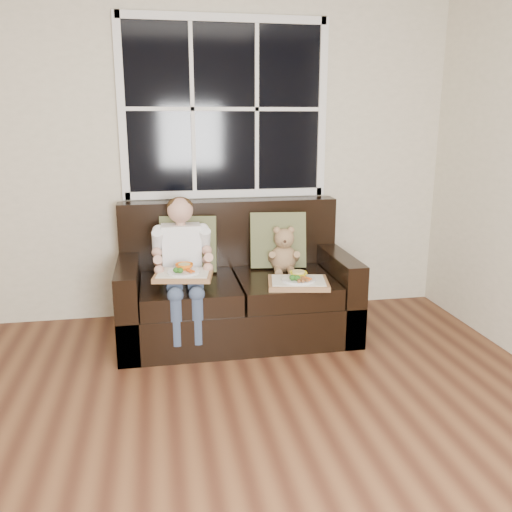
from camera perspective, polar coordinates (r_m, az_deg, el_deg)
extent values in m
cube|color=beige|center=(4.34, -9.07, 11.08)|extent=(4.50, 0.02, 2.70)
cube|color=black|center=(4.35, -3.31, 15.19)|extent=(1.50, 0.02, 1.25)
cube|color=white|center=(4.38, -3.16, 6.59)|extent=(1.58, 0.04, 0.06)
cube|color=white|center=(4.39, -3.42, 23.77)|extent=(1.58, 0.04, 0.06)
cube|color=white|center=(4.31, -14.00, 14.81)|extent=(0.06, 0.04, 1.37)
cube|color=white|center=(4.50, 6.97, 15.09)|extent=(0.06, 0.04, 1.37)
cube|color=white|center=(4.34, -3.29, 15.19)|extent=(1.50, 0.03, 0.03)
cube|color=black|center=(4.08, -2.05, -6.24)|extent=(1.70, 0.90, 0.30)
cube|color=black|center=(4.00, -13.16, -4.79)|extent=(0.15, 0.90, 0.60)
cube|color=black|center=(4.21, 8.44, -3.59)|extent=(0.15, 0.90, 0.60)
cube|color=black|center=(4.31, -2.86, 1.52)|extent=(1.70, 0.18, 0.66)
cube|color=black|center=(3.90, -7.01, -3.85)|extent=(0.68, 0.72, 0.15)
cube|color=black|center=(4.00, 3.06, -3.30)|extent=(0.68, 0.72, 0.15)
cube|color=olive|center=(4.11, -7.13, 1.24)|extent=(0.44, 0.25, 0.43)
cube|color=olive|center=(4.21, 2.30, 1.69)|extent=(0.45, 0.24, 0.44)
cube|color=white|center=(3.95, -7.84, 0.54)|extent=(0.28, 0.17, 0.38)
sphere|color=tan|center=(3.88, -7.99, 4.80)|extent=(0.18, 0.18, 0.18)
ellipsoid|color=#342210|center=(3.89, -8.01, 5.23)|extent=(0.18, 0.18, 0.13)
cylinder|color=#34425C|center=(3.78, -8.65, -2.55)|extent=(0.11, 0.34, 0.11)
cylinder|color=#34425C|center=(3.79, -6.55, -2.45)|extent=(0.11, 0.34, 0.11)
cylinder|color=#34425C|center=(3.61, -8.39, -6.84)|extent=(0.09, 0.09, 0.32)
cylinder|color=#34425C|center=(3.62, -6.18, -6.73)|extent=(0.09, 0.09, 0.32)
cylinder|color=tan|center=(3.81, -10.26, 0.60)|extent=(0.07, 0.34, 0.27)
cylinder|color=tan|center=(3.82, -5.29, 0.82)|extent=(0.07, 0.34, 0.27)
ellipsoid|color=#A27656|center=(4.13, 2.90, -0.28)|extent=(0.23, 0.20, 0.21)
sphere|color=#A27656|center=(4.08, 2.98, 1.85)|extent=(0.17, 0.17, 0.15)
sphere|color=#A27656|center=(4.06, 2.24, 2.70)|extent=(0.05, 0.05, 0.05)
sphere|color=#A27656|center=(4.09, 3.70, 2.76)|extent=(0.05, 0.05, 0.05)
sphere|color=#A27656|center=(4.03, 3.17, 1.47)|extent=(0.06, 0.06, 0.06)
sphere|color=black|center=(4.01, 3.25, 1.53)|extent=(0.02, 0.02, 0.02)
cylinder|color=#A27656|center=(4.03, 2.60, -1.62)|extent=(0.07, 0.12, 0.06)
cylinder|color=#A27656|center=(4.05, 3.94, -1.55)|extent=(0.07, 0.12, 0.06)
cube|color=#A9784C|center=(3.66, -7.64, -2.04)|extent=(0.43, 0.35, 0.03)
cube|color=silver|center=(3.66, -7.65, -1.76)|extent=(0.37, 0.30, 0.01)
cylinder|color=silver|center=(3.65, -7.65, -1.66)|extent=(0.22, 0.22, 0.01)
imported|color=orange|center=(3.68, -7.55, -1.09)|extent=(0.14, 0.14, 0.04)
cylinder|color=#D7BD75|center=(3.68, -7.55, -1.08)|extent=(0.08, 0.08, 0.02)
ellipsoid|color=#316620|center=(3.60, -8.42, -1.47)|extent=(0.04, 0.04, 0.04)
ellipsoid|color=#316620|center=(3.59, -7.98, -1.51)|extent=(0.04, 0.04, 0.04)
cylinder|color=#D85618|center=(3.61, -6.97, -1.59)|extent=(0.04, 0.06, 0.01)
cube|color=#A9784C|center=(3.79, 4.46, -2.86)|extent=(0.47, 0.39, 0.03)
cube|color=silver|center=(3.78, 4.46, -2.57)|extent=(0.41, 0.33, 0.01)
cylinder|color=silver|center=(3.77, 4.51, -2.46)|extent=(0.24, 0.24, 0.01)
imported|color=#FDF421|center=(3.81, 4.49, -1.94)|extent=(0.14, 0.14, 0.03)
cylinder|color=#D7BD75|center=(3.81, 4.49, -1.84)|extent=(0.09, 0.09, 0.02)
ellipsoid|color=#316620|center=(3.71, 3.86, -2.28)|extent=(0.04, 0.04, 0.04)
ellipsoid|color=#316620|center=(3.71, 4.36, -2.32)|extent=(0.04, 0.04, 0.04)
cylinder|color=#D85618|center=(3.74, 5.35, -2.39)|extent=(0.05, 0.06, 0.02)
cylinder|color=#935A30|center=(3.71, 4.77, -2.47)|extent=(0.03, 0.09, 0.02)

